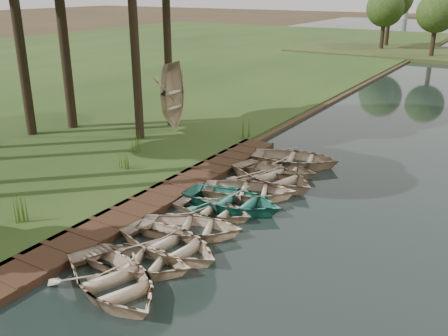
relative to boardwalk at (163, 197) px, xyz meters
The scene contains 17 objects.
ground 1.61m from the boardwalk, ahead, with size 300.00×300.00×0.00m, color #3D2F1D.
boardwalk is the anchor object (origin of this frame).
rowboat_0 6.20m from the boardwalk, 64.00° to the right, with size 2.76×3.87×0.80m, color beige.
rowboat_1 5.06m from the boardwalk, 59.17° to the right, with size 2.26×3.16×0.66m, color beige.
rowboat_2 4.13m from the boardwalk, 48.64° to the right, with size 2.60×3.65×0.76m, color beige.
rowboat_3 3.21m from the boardwalk, 34.82° to the right, with size 2.44×3.42×0.71m, color beige.
rowboat_4 2.47m from the boardwalk, ahead, with size 2.14×3.00×0.62m, color beige.
rowboat_5 2.82m from the boardwalk, 14.35° to the left, with size 2.74×3.83×0.79m, color #2E816D.
rowboat_6 3.35m from the boardwalk, 34.60° to the left, with size 2.58×3.61×0.75m, color beige.
rowboat_7 4.68m from the boardwalk, 51.61° to the left, with size 2.87×4.02×0.83m, color beige.
rowboat_8 5.49m from the boardwalk, 59.67° to the left, with size 2.23×3.13×0.65m, color beige.
rowboat_9 6.82m from the boardwalk, 66.06° to the left, with size 2.84×3.98×0.82m, color beige.
stored_rowboat 8.73m from the boardwalk, 123.86° to the left, with size 2.67×3.73×0.77m, color beige.
reeds_0 5.20m from the boardwalk, 119.57° to the right, with size 0.60×0.60×1.09m, color #3F661E.
reeds_1 3.49m from the boardwalk, 155.58° to the left, with size 0.60×0.60×0.86m, color #3F661E.
reeds_2 5.48m from the boardwalk, 141.25° to the left, with size 0.60×0.60×1.03m, color #3F661E.
reeds_3 8.14m from the boardwalk, 97.07° to the left, with size 0.60×0.60×0.95m, color #3F661E.
Camera 1 is at (9.64, -13.76, 7.76)m, focal length 40.00 mm.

